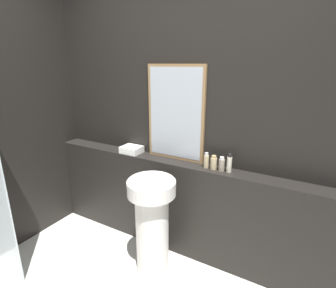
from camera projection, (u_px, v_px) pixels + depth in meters
name	position (u px, v px, depth m)	size (l,w,h in m)	color
wall_back	(183.00, 125.00, 2.43)	(8.00, 0.06, 2.50)	black
vanity_counter	(176.00, 206.00, 2.56)	(2.83, 0.19, 0.93)	black
pedestal_sink	(152.00, 220.00, 2.25)	(0.41, 0.41, 0.88)	white
mirror	(175.00, 113.00, 2.38)	(0.57, 0.03, 0.87)	#937047
towel_stack	(132.00, 150.00, 2.65)	(0.20, 0.17, 0.07)	white
shampoo_bottle	(206.00, 161.00, 2.27)	(0.04, 0.04, 0.14)	#C6B284
conditioner_bottle	(214.00, 163.00, 2.24)	(0.05, 0.05, 0.12)	#C6B284
lotion_bottle	(222.00, 164.00, 2.20)	(0.05, 0.05, 0.12)	gray
body_wash_bottle	(229.00, 164.00, 2.17)	(0.04, 0.04, 0.16)	beige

